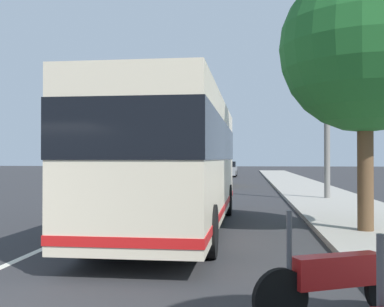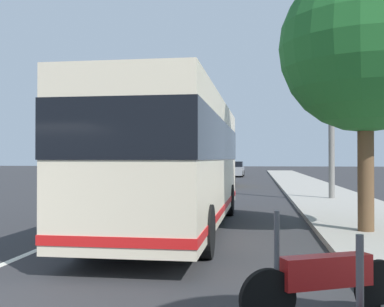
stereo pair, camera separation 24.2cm
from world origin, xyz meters
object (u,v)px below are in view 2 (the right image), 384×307
(car_far_distant, at_px, (234,169))
(utility_pole, at_px, (331,115))
(car_oncoming, at_px, (221,175))
(coach_bus, at_px, (177,157))
(car_behind_bus, at_px, (193,170))
(car_side_street, at_px, (153,179))
(roadside_tree_mid_block, at_px, (365,48))
(motorcycle_by_tree, at_px, (325,280))

(car_far_distant, distance_m, utility_pole, 27.87)
(car_oncoming, xyz_separation_m, utility_pole, (-10.96, -5.62, 2.99))
(car_far_distant, bearing_deg, car_oncoming, -179.35)
(coach_bus, relative_size, car_oncoming, 2.37)
(car_behind_bus, xyz_separation_m, utility_pole, (-24.84, -9.50, 3.00))
(coach_bus, distance_m, car_side_street, 15.88)
(car_side_street, distance_m, roadside_tree_mid_block, 18.38)
(car_far_distant, bearing_deg, utility_pole, -167.50)
(coach_bus, distance_m, motorcycle_by_tree, 7.24)
(roadside_tree_mid_block, bearing_deg, coach_bus, 84.59)
(car_side_street, bearing_deg, roadside_tree_mid_block, 26.00)
(roadside_tree_mid_block, bearing_deg, car_side_street, 29.00)
(car_behind_bus, height_order, utility_pole, utility_pole)
(coach_bus, bearing_deg, car_far_distant, 0.78)
(car_oncoming, bearing_deg, car_side_street, 138.51)
(car_far_distant, xyz_separation_m, roadside_tree_mid_block, (-36.57, -4.86, 3.74))
(coach_bus, bearing_deg, car_side_street, 15.40)
(car_side_street, relative_size, car_far_distant, 0.98)
(utility_pole, bearing_deg, roadside_tree_mid_block, 176.00)
(coach_bus, relative_size, utility_pole, 1.40)
(utility_pole, bearing_deg, motorcycle_by_tree, 171.03)
(motorcycle_by_tree, height_order, roadside_tree_mid_block, roadside_tree_mid_block)
(car_side_street, height_order, car_far_distant, car_far_distant)
(car_side_street, bearing_deg, car_behind_bus, 177.37)
(car_oncoming, distance_m, car_behind_bus, 14.41)
(car_side_street, distance_m, car_behind_bus, 18.53)
(car_oncoming, relative_size, utility_pole, 0.59)
(coach_bus, bearing_deg, roadside_tree_mid_block, -95.02)
(car_far_distant, relative_size, roadside_tree_mid_block, 0.68)
(utility_pole, bearing_deg, coach_bus, 149.55)
(motorcycle_by_tree, bearing_deg, car_side_street, -97.62)
(motorcycle_by_tree, distance_m, car_behind_bus, 40.94)
(coach_bus, bearing_deg, car_oncoming, 1.38)
(car_oncoming, xyz_separation_m, car_behind_bus, (13.88, 3.88, -0.00))
(car_oncoming, bearing_deg, motorcycle_by_tree, -175.70)
(motorcycle_by_tree, distance_m, car_far_distant, 42.75)
(coach_bus, xyz_separation_m, car_behind_bus, (33.82, 4.22, -1.15))
(car_side_street, relative_size, car_behind_bus, 1.01)
(motorcycle_by_tree, height_order, car_oncoming, car_oncoming)
(car_behind_bus, bearing_deg, car_oncoming, 14.18)
(coach_bus, relative_size, car_side_street, 2.41)
(motorcycle_by_tree, distance_m, utility_pole, 16.01)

